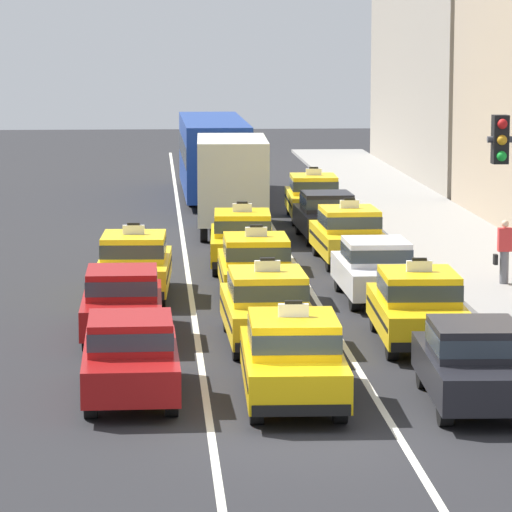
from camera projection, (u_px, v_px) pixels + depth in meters
The scene contains 19 objects.
ground_plane at pixel (305, 436), 26.16m from camera, with size 160.00×160.00×0.00m, color #232326.
lane_stripe_left_center at pixel (186, 261), 45.78m from camera, with size 0.14×80.00×0.01m, color silver.
lane_stripe_center_right at pixel (292, 259), 46.00m from camera, with size 0.14×80.00×0.01m, color silver.
sedan_left_nearest at pixel (131, 355), 28.63m from camera, with size 1.82×4.33×1.58m.
sedan_left_second at pixel (122, 301), 34.27m from camera, with size 1.77×4.30×1.58m.
taxi_left_third at pixel (134, 264), 39.46m from camera, with size 2.00×4.63×1.96m.
taxi_center_nearest at pixel (293, 357), 28.28m from camera, with size 1.92×4.60×1.96m.
taxi_center_second at pixel (267, 306), 33.49m from camera, with size 1.88×4.59×1.96m.
taxi_center_third at pixel (256, 266), 39.05m from camera, with size 1.85×4.57×1.96m.
taxi_center_fourth at pixel (242, 238), 44.25m from camera, with size 2.01×4.63×1.96m.
box_truck_center_fifth at pixel (232, 180), 51.86m from camera, with size 2.47×7.03×3.27m.
bus_center_sixth at pixel (213, 153), 62.58m from camera, with size 2.60×11.22×3.22m.
sedan_right_nearest at pixel (474, 361), 28.05m from camera, with size 1.95×4.37×1.58m.
taxi_right_second at pixel (418, 306), 33.48m from camera, with size 1.96×4.62×1.96m.
sedan_right_third at pixel (376, 268), 38.97m from camera, with size 1.80×4.32×1.58m.
taxi_right_fourth at pixel (349, 234), 45.15m from camera, with size 1.90×4.59×1.96m.
sedan_right_fifth at pixel (326, 214), 50.11m from camera, with size 1.84×4.33×1.58m.
taxi_right_sixth at pixel (313, 196), 55.18m from camera, with size 1.93×4.60×1.96m.
pedestrian_trailing at pixel (504, 252), 40.67m from camera, with size 0.47×0.24×1.71m.
Camera 1 is at (-2.54, -25.30, 6.92)m, focal length 107.18 mm.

